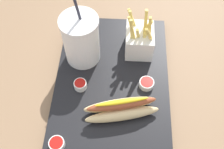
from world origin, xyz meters
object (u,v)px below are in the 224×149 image
at_px(fries_basket, 139,40).
at_px(ketchup_cup_1, 80,85).
at_px(soda_cup, 81,40).
at_px(hot_dog_1, 121,108).
at_px(ketchup_cup_2, 57,144).
at_px(ketchup_cup_3, 147,83).

height_order(fries_basket, ketchup_cup_1, fries_basket).
bearing_deg(soda_cup, hot_dog_1, -146.36).
distance_m(soda_cup, ketchup_cup_2, 0.27).
height_order(fries_basket, ketchup_cup_2, fries_basket).
xyz_separation_m(fries_basket, ketchup_cup_1, (-0.14, 0.15, -0.03)).
height_order(hot_dog_1, ketchup_cup_2, hot_dog_1).
distance_m(ketchup_cup_1, ketchup_cup_3, 0.17).
xyz_separation_m(ketchup_cup_2, ketchup_cup_3, (0.17, -0.21, 0.00)).
bearing_deg(ketchup_cup_3, hot_dog_1, 142.39).
bearing_deg(hot_dog_1, ketchup_cup_2, 121.99).
xyz_separation_m(hot_dog_1, ketchup_cup_2, (-0.09, 0.15, -0.02)).
distance_m(ketchup_cup_1, ketchup_cup_2, 0.16).
bearing_deg(ketchup_cup_3, ketchup_cup_1, 94.74).
distance_m(soda_cup, hot_dog_1, 0.21).
relative_size(fries_basket, ketchup_cup_1, 4.30).
xyz_separation_m(fries_basket, ketchup_cup_3, (-0.12, -0.02, -0.03)).
relative_size(ketchup_cup_1, ketchup_cup_2, 0.92).
bearing_deg(ketchup_cup_1, soda_cup, 2.12).
bearing_deg(ketchup_cup_2, ketchup_cup_3, -50.29).
bearing_deg(ketchup_cup_2, ketchup_cup_1, -12.64).
xyz_separation_m(hot_dog_1, ketchup_cup_1, (0.07, 0.11, -0.01)).
distance_m(fries_basket, ketchup_cup_1, 0.21).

